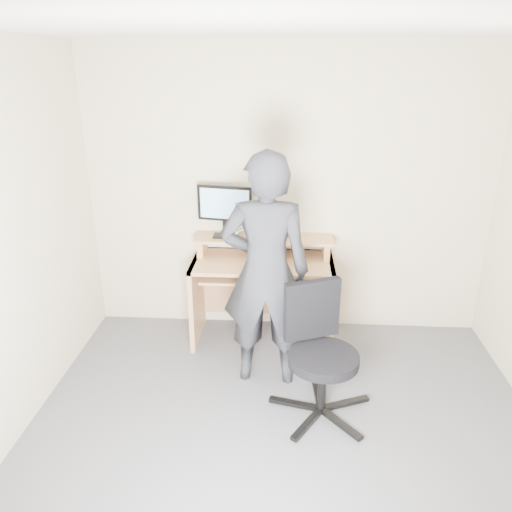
# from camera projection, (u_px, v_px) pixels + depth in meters

# --- Properties ---
(ground) EXTENTS (3.50, 3.50, 0.00)m
(ground) POSITION_uv_depth(u_px,v_px,m) (282.00, 457.00, 3.15)
(ground) COLOR #5A595F
(ground) RESTS_ON ground
(back_wall) EXTENTS (3.50, 0.02, 2.50)m
(back_wall) POSITION_uv_depth(u_px,v_px,m) (288.00, 195.00, 4.31)
(back_wall) COLOR #BDAF96
(back_wall) RESTS_ON ground
(ceiling) EXTENTS (3.50, 3.50, 0.02)m
(ceiling) POSITION_uv_depth(u_px,v_px,m) (293.00, 22.00, 2.23)
(ceiling) COLOR white
(ceiling) RESTS_ON back_wall
(desk) EXTENTS (1.20, 0.60, 0.91)m
(desk) POSITION_uv_depth(u_px,v_px,m) (263.00, 279.00, 4.38)
(desk) COLOR tan
(desk) RESTS_ON ground
(monitor) EXTENTS (0.47, 0.13, 0.45)m
(monitor) POSITION_uv_depth(u_px,v_px,m) (225.00, 207.00, 4.22)
(monitor) COLOR black
(monitor) RESTS_ON desk
(external_drive) EXTENTS (0.11, 0.14, 0.20)m
(external_drive) POSITION_uv_depth(u_px,v_px,m) (264.00, 225.00, 4.31)
(external_drive) COLOR black
(external_drive) RESTS_ON desk
(travel_mug) EXTENTS (0.09, 0.09, 0.19)m
(travel_mug) POSITION_uv_depth(u_px,v_px,m) (272.00, 226.00, 4.30)
(travel_mug) COLOR #B4B4B9
(travel_mug) RESTS_ON desk
(smartphone) EXTENTS (0.09, 0.14, 0.01)m
(smartphone) POSITION_uv_depth(u_px,v_px,m) (281.00, 238.00, 4.27)
(smartphone) COLOR black
(smartphone) RESTS_ON desk
(charger) EXTENTS (0.05, 0.04, 0.03)m
(charger) POSITION_uv_depth(u_px,v_px,m) (227.00, 238.00, 4.25)
(charger) COLOR black
(charger) RESTS_ON desk
(headphones) EXTENTS (0.16, 0.16, 0.06)m
(headphones) POSITION_uv_depth(u_px,v_px,m) (245.00, 234.00, 4.36)
(headphones) COLOR silver
(headphones) RESTS_ON desk
(keyboard) EXTENTS (0.48, 0.25, 0.03)m
(keyboard) POSITION_uv_depth(u_px,v_px,m) (252.00, 274.00, 4.18)
(keyboard) COLOR black
(keyboard) RESTS_ON desk
(mouse) EXTENTS (0.11, 0.09, 0.04)m
(mouse) POSITION_uv_depth(u_px,v_px,m) (300.00, 264.00, 4.11)
(mouse) COLOR black
(mouse) RESTS_ON desk
(office_chair) EXTENTS (0.73, 0.71, 0.92)m
(office_chair) POSITION_uv_depth(u_px,v_px,m) (319.00, 347.00, 3.42)
(office_chair) COLOR black
(office_chair) RESTS_ON ground
(person) EXTENTS (0.66, 0.43, 1.79)m
(person) POSITION_uv_depth(u_px,v_px,m) (265.00, 272.00, 3.64)
(person) COLOR black
(person) RESTS_ON ground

